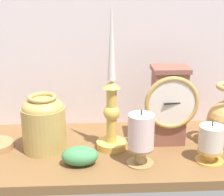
{
  "coord_description": "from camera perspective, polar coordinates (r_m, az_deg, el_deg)",
  "views": [
    {
      "loc": [
        -4.39,
        -86.03,
        42.8
      ],
      "look_at": [
        0.12,
        0.0,
        14.0
      ],
      "focal_mm": 57.07,
      "sensor_mm": 36.0,
      "label": 1
    }
  ],
  "objects": [
    {
      "name": "mantel_clock",
      "position": [
        0.96,
        9.15,
        -1.0
      ],
      "size": [
        14.26,
        8.93,
        21.26
      ],
      "color": "brown",
      "rests_on": "ground_plane"
    },
    {
      "name": "back_wall",
      "position": [
        1.05,
        -0.61,
        12.86
      ],
      "size": [
        120.0,
        2.0,
        65.0
      ],
      "primitive_type": "cube",
      "color": "silver",
      "rests_on": "ground_plane"
    },
    {
      "name": "pillar_candle_near_clock",
      "position": [
        0.91,
        15.55,
        -6.91
      ],
      "size": [
        6.94,
        6.94,
        10.54
      ],
      "color": "gold",
      "rests_on": "ground_plane"
    },
    {
      "name": "brass_vase_jar",
      "position": [
        0.94,
        -10.9,
        -3.84
      ],
      "size": [
        11.36,
        11.36,
        14.99
      ],
      "color": "tan",
      "rests_on": "ground_plane"
    },
    {
      "name": "ground_plane",
      "position": [
        0.97,
        -0.07,
        -8.57
      ],
      "size": [
        100.0,
        36.0,
        2.4
      ],
      "primitive_type": "cube",
      "color": "brown"
    },
    {
      "name": "ivy_sprig",
      "position": [
        0.87,
        -5.17,
        -9.21
      ],
      "size": [
        8.89,
        6.23,
        4.52
      ],
      "color": "#448951",
      "rests_on": "ground_plane"
    },
    {
      "name": "candlestick_tall_center",
      "position": [
        0.92,
        0.01,
        -1.14
      ],
      "size": [
        8.06,
        8.06,
        38.78
      ],
      "color": "gold",
      "rests_on": "ground_plane"
    },
    {
      "name": "pillar_candle_front",
      "position": [
        0.85,
        4.65,
        -6.19
      ],
      "size": [
        6.65,
        6.65,
        14.02
      ],
      "color": "#A0804E",
      "rests_on": "ground_plane"
    }
  ]
}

